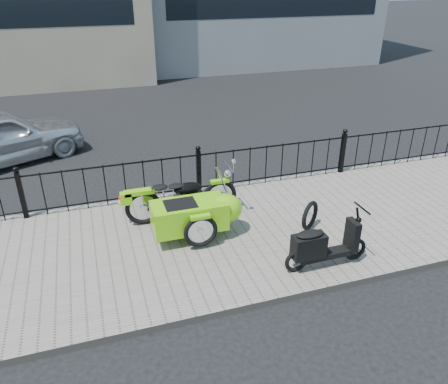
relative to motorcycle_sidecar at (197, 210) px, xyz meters
name	(u,v)px	position (x,y,z in m)	size (l,w,h in m)	color
ground	(217,226)	(0.46, 0.27, -0.59)	(120.00, 120.00, 0.00)	black
sidewalk	(225,237)	(0.46, -0.23, -0.53)	(30.00, 3.80, 0.12)	slate
curb	(198,192)	(0.46, 1.71, -0.53)	(30.00, 0.10, 0.12)	gray
iron_fence	(199,173)	(0.46, 1.57, -0.01)	(14.11, 0.11, 1.08)	black
motorcycle_sidecar	(197,210)	(0.00, 0.00, 0.00)	(2.28, 1.48, 0.98)	black
scooter	(322,246)	(1.63, -1.62, -0.09)	(1.47, 0.43, 1.00)	black
spare_tire	(310,215)	(2.01, -0.51, -0.19)	(0.56, 0.56, 0.08)	black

